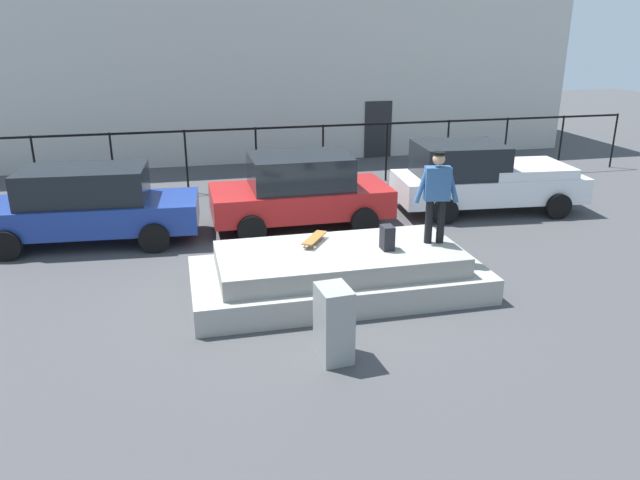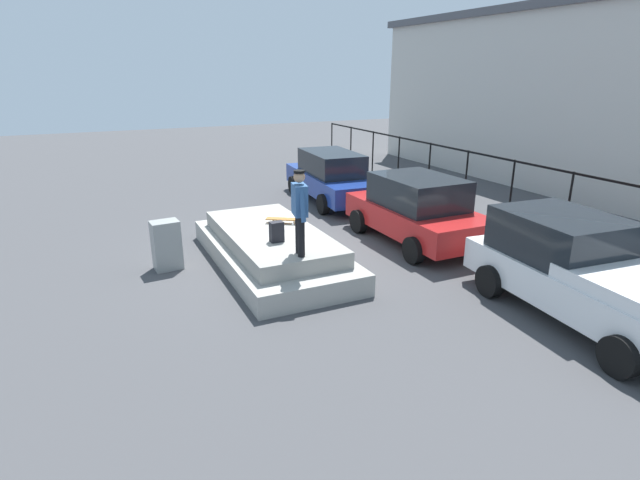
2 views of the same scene
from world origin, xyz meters
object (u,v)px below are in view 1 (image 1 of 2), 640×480
(skateboarder, at_px, (437,191))
(car_white_pickup_far, at_px, (482,177))
(car_blue_sedan_near, at_px, (86,205))
(car_red_sedan_mid, at_px, (300,190))
(backpack, at_px, (387,238))
(utility_box, at_px, (334,323))
(skateboard, at_px, (314,238))

(skateboarder, relative_size, car_white_pickup_far, 0.34)
(car_blue_sedan_near, height_order, car_red_sedan_mid, car_red_sedan_mid)
(backpack, xyz_separation_m, car_blue_sedan_near, (-5.53, 4.03, -0.18))
(car_red_sedan_mid, distance_m, car_white_pickup_far, 4.82)
(backpack, relative_size, car_blue_sedan_near, 0.09)
(backpack, distance_m, car_blue_sedan_near, 6.85)
(skateboarder, relative_size, car_blue_sedan_near, 0.34)
(backpack, bearing_deg, car_white_pickup_far, -44.39)
(car_blue_sedan_near, xyz_separation_m, car_white_pickup_far, (9.61, 0.26, 0.03))
(skateboarder, bearing_deg, car_white_pickup_far, 53.01)
(car_red_sedan_mid, height_order, utility_box, car_red_sedan_mid)
(skateboarder, bearing_deg, car_blue_sedan_near, 149.01)
(skateboarder, xyz_separation_m, skateboard, (-2.14, 0.46, -0.87))
(car_red_sedan_mid, bearing_deg, car_blue_sedan_near, -178.84)
(backpack, relative_size, utility_box, 0.39)
(skateboard, relative_size, backpack, 1.80)
(skateboarder, xyz_separation_m, car_white_pickup_far, (3.13, 4.15, -0.90))
(skateboarder, bearing_deg, skateboard, 167.80)
(skateboarder, xyz_separation_m, car_red_sedan_mid, (-1.68, 3.99, -0.92))
(skateboard, height_order, car_blue_sedan_near, car_blue_sedan_near)
(backpack, relative_size, car_red_sedan_mid, 0.10)
(backpack, xyz_separation_m, car_white_pickup_far, (4.08, 4.29, -0.15))
(utility_box, bearing_deg, car_blue_sedan_near, 118.54)
(skateboarder, relative_size, car_red_sedan_mid, 0.40)
(skateboarder, distance_m, car_white_pickup_far, 5.28)
(skateboarder, relative_size, backpack, 3.86)
(car_white_pickup_far, bearing_deg, backpack, -133.57)
(car_red_sedan_mid, bearing_deg, car_white_pickup_far, 1.92)
(backpack, distance_m, car_red_sedan_mid, 4.20)
(car_white_pickup_far, distance_m, utility_box, 8.48)
(skateboard, xyz_separation_m, car_red_sedan_mid, (0.46, 3.53, -0.04))
(car_blue_sedan_near, xyz_separation_m, utility_box, (4.02, -6.10, -0.30))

